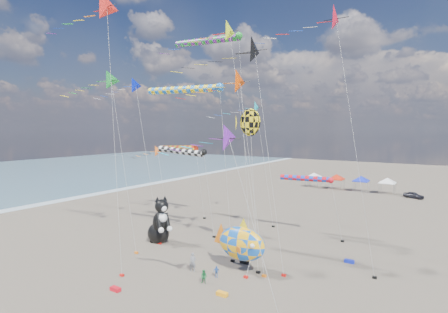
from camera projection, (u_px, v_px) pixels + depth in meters
delta_kite_0 at (145, 153)px, 50.77m from camera, size 8.88×1.80×10.72m
delta_kite_1 at (213, 34)px, 37.11m from camera, size 14.46×2.47×24.67m
delta_kite_2 at (129, 88)px, 40.54m from camera, size 10.69×2.00×19.15m
delta_kite_3 at (106, 85)px, 37.36m from camera, size 11.38×2.13×19.11m
delta_kite_4 at (336, 20)px, 30.72m from camera, size 11.05×2.46×24.10m
delta_kite_5 at (224, 143)px, 21.54m from camera, size 9.36×1.88×13.46m
delta_kite_6 at (236, 52)px, 32.00m from camera, size 13.87×2.77×21.70m
delta_kite_7 at (88, 6)px, 30.96m from camera, size 12.01×2.89×25.61m
delta_kite_8 at (244, 110)px, 47.55m from camera, size 10.75×1.91×16.91m
delta_kite_9 at (235, 83)px, 31.08m from camera, size 9.48×2.40×18.53m
windsock_0 at (183, 152)px, 43.65m from camera, size 8.88×0.80×10.63m
windsock_1 at (308, 179)px, 41.99m from camera, size 7.82×0.69×7.41m
windsock_2 at (210, 41)px, 40.23m from camera, size 10.32×0.81×23.61m
windsock_3 at (187, 90)px, 35.94m from camera, size 10.61×0.78×17.49m
windsock_4 at (180, 148)px, 52.34m from camera, size 8.51×0.79×10.57m
angelfish_kite at (248, 123)px, 33.32m from camera, size 3.74×3.02×14.98m
cat_inflatable at (160, 219)px, 39.91m from camera, size 4.56×3.48×5.52m
fish_inflatable at (241, 243)px, 31.74m from camera, size 6.32×2.85×5.02m
person_adult at (193, 262)px, 31.89m from camera, size 0.73×0.60×1.73m
child_green at (204, 277)px, 29.40m from camera, size 0.64×0.53×1.19m
child_blue at (216, 272)px, 30.65m from camera, size 0.61×0.60×1.03m
kite_bag_0 at (222, 294)px, 27.30m from camera, size 0.90×0.44×0.30m
kite_bag_1 at (349, 261)px, 34.01m from camera, size 0.90×0.44×0.30m
kite_bag_2 at (245, 262)px, 33.88m from camera, size 0.90×0.44×0.30m
kite_bag_3 at (115, 289)px, 28.11m from camera, size 0.90×0.44×0.30m
tent_row at (349, 176)px, 73.73m from camera, size 19.20×4.20×3.80m
parked_car at (414, 195)px, 65.60m from camera, size 3.81×2.65×1.20m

